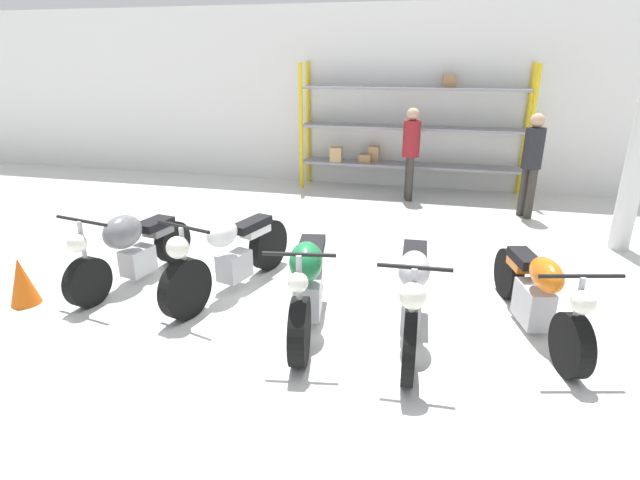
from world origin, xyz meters
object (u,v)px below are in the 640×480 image
at_px(motorcycle_grey, 131,247).
at_px(traffic_cone, 22,281).
at_px(motorcycle_white, 230,255).
at_px(motorcycle_silver, 412,292).
at_px(person_browsing, 532,157).
at_px(shelving_rack, 407,129).
at_px(motorcycle_orange, 538,294).
at_px(person_near_rack, 411,147).
at_px(motorcycle_green, 308,283).

xyz_separation_m(motorcycle_grey, traffic_cone, (-0.86, -0.81, -0.18)).
relative_size(motorcycle_white, motorcycle_silver, 0.98).
bearing_deg(person_browsing, shelving_rack, -66.77).
bearing_deg(motorcycle_grey, traffic_cone, -35.86).
relative_size(motorcycle_orange, traffic_cone, 3.73).
bearing_deg(motorcycle_grey, person_near_rack, 158.10).
bearing_deg(motorcycle_green, motorcycle_white, -125.05).
relative_size(motorcycle_green, person_near_rack, 1.17).
height_order(motorcycle_white, person_browsing, person_browsing).
bearing_deg(shelving_rack, person_near_rack, -78.78).
bearing_deg(shelving_rack, motorcycle_orange, -71.89).
bearing_deg(motorcycle_silver, traffic_cone, -88.18).
distance_m(motorcycle_white, motorcycle_orange, 3.34).
xyz_separation_m(person_near_rack, traffic_cone, (-3.84, -5.40, -0.75)).
bearing_deg(traffic_cone, motorcycle_silver, 4.36).
relative_size(shelving_rack, motorcycle_grey, 2.29).
xyz_separation_m(motorcycle_green, person_browsing, (2.68, 4.42, 0.58)).
distance_m(motorcycle_orange, person_near_rack, 4.96).
height_order(shelving_rack, person_near_rack, shelving_rack).
bearing_deg(traffic_cone, person_near_rack, 54.57).
distance_m(motorcycle_green, person_browsing, 5.20).
bearing_deg(motorcycle_orange, motorcycle_white, -105.90).
distance_m(shelving_rack, motorcycle_grey, 6.07).
bearing_deg(motorcycle_white, motorcycle_grey, -71.53).
distance_m(motorcycle_grey, motorcycle_green, 2.38).
relative_size(motorcycle_green, person_browsing, 1.16).
relative_size(motorcycle_orange, person_browsing, 1.17).
height_order(motorcycle_grey, person_near_rack, person_near_rack).
relative_size(motorcycle_grey, motorcycle_green, 0.96).
relative_size(motorcycle_silver, motorcycle_orange, 1.05).
bearing_deg(traffic_cone, motorcycle_white, 22.11).
xyz_separation_m(motorcycle_white, motorcycle_green, (1.08, -0.52, 0.01)).
bearing_deg(person_near_rack, motorcycle_green, 69.45).
bearing_deg(person_browsing, motorcycle_green, 23.89).
distance_m(shelving_rack, motorcycle_orange, 5.71).
height_order(motorcycle_grey, traffic_cone, motorcycle_grey).
bearing_deg(motorcycle_white, shelving_rack, 179.33).
bearing_deg(shelving_rack, motorcycle_white, -106.74).
relative_size(motorcycle_white, person_near_rack, 1.22).
height_order(motorcycle_white, motorcycle_silver, motorcycle_silver).
xyz_separation_m(motorcycle_silver, person_near_rack, (-0.40, 5.07, 0.53)).
xyz_separation_m(shelving_rack, person_browsing, (2.18, -1.35, -0.21)).
relative_size(person_browsing, traffic_cone, 3.18).
height_order(motorcycle_white, motorcycle_green, motorcycle_green).
xyz_separation_m(motorcycle_silver, person_browsing, (1.63, 4.44, 0.55)).
bearing_deg(person_near_rack, motorcycle_orange, 95.85).
height_order(motorcycle_grey, motorcycle_silver, motorcycle_silver).
bearing_deg(person_near_rack, motorcycle_grey, 43.75).
relative_size(motorcycle_white, motorcycle_green, 1.04).
bearing_deg(motorcycle_silver, shelving_rack, -177.14).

